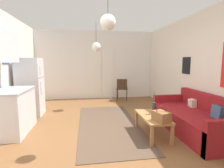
{
  "coord_description": "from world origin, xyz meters",
  "views": [
    {
      "loc": [
        -0.41,
        -3.28,
        1.48
      ],
      "look_at": [
        0.29,
        1.35,
        0.87
      ],
      "focal_mm": 27.95,
      "sensor_mm": 36.0,
      "label": 1
    }
  ],
  "objects_px": {
    "couch": "(196,120)",
    "pendant_lamp_near": "(108,22)",
    "coffee_table": "(153,118)",
    "refrigerator": "(30,87)",
    "accent_chair": "(122,88)",
    "handbag": "(161,116)",
    "bamboo_vase": "(154,108)",
    "pendant_lamp_far": "(96,47)"
  },
  "relations": [
    {
      "from": "accent_chair",
      "to": "handbag",
      "type": "bearing_deg",
      "value": 103.63
    },
    {
      "from": "bamboo_vase",
      "to": "pendant_lamp_far",
      "type": "xyz_separation_m",
      "value": [
        -1.04,
        2.13,
        1.39
      ]
    },
    {
      "from": "coffee_table",
      "to": "refrigerator",
      "type": "height_order",
      "value": "refrigerator"
    },
    {
      "from": "pendant_lamp_near",
      "to": "coffee_table",
      "type": "bearing_deg",
      "value": 21.55
    },
    {
      "from": "couch",
      "to": "coffee_table",
      "type": "relative_size",
      "value": 2.1
    },
    {
      "from": "coffee_table",
      "to": "pendant_lamp_near",
      "type": "bearing_deg",
      "value": -158.45
    },
    {
      "from": "bamboo_vase",
      "to": "pendant_lamp_far",
      "type": "relative_size",
      "value": 0.52
    },
    {
      "from": "couch",
      "to": "coffee_table",
      "type": "height_order",
      "value": "couch"
    },
    {
      "from": "handbag",
      "to": "couch",
      "type": "bearing_deg",
      "value": 21.24
    },
    {
      "from": "bamboo_vase",
      "to": "refrigerator",
      "type": "xyz_separation_m",
      "value": [
        -2.88,
        1.66,
        0.26
      ]
    },
    {
      "from": "refrigerator",
      "to": "couch",
      "type": "bearing_deg",
      "value": -24.6
    },
    {
      "from": "coffee_table",
      "to": "accent_chair",
      "type": "distance_m",
      "value": 3.16
    },
    {
      "from": "handbag",
      "to": "coffee_table",
      "type": "bearing_deg",
      "value": 95.07
    },
    {
      "from": "handbag",
      "to": "refrigerator",
      "type": "xyz_separation_m",
      "value": [
        -2.84,
        2.11,
        0.29
      ]
    },
    {
      "from": "couch",
      "to": "pendant_lamp_near",
      "type": "height_order",
      "value": "pendant_lamp_near"
    },
    {
      "from": "handbag",
      "to": "refrigerator",
      "type": "height_order",
      "value": "refrigerator"
    },
    {
      "from": "accent_chair",
      "to": "pendant_lamp_near",
      "type": "relative_size",
      "value": 1.2
    },
    {
      "from": "coffee_table",
      "to": "refrigerator",
      "type": "relative_size",
      "value": 0.63
    },
    {
      "from": "coffee_table",
      "to": "bamboo_vase",
      "type": "xyz_separation_m",
      "value": [
        0.07,
        0.11,
        0.18
      ]
    },
    {
      "from": "bamboo_vase",
      "to": "handbag",
      "type": "bearing_deg",
      "value": -95.38
    },
    {
      "from": "coffee_table",
      "to": "accent_chair",
      "type": "height_order",
      "value": "accent_chair"
    },
    {
      "from": "bamboo_vase",
      "to": "refrigerator",
      "type": "bearing_deg",
      "value": 149.99
    },
    {
      "from": "refrigerator",
      "to": "pendant_lamp_near",
      "type": "relative_size",
      "value": 2.26
    },
    {
      "from": "coffee_table",
      "to": "pendant_lamp_near",
      "type": "height_order",
      "value": "pendant_lamp_near"
    },
    {
      "from": "bamboo_vase",
      "to": "pendant_lamp_near",
      "type": "bearing_deg",
      "value": -154.41
    },
    {
      "from": "couch",
      "to": "accent_chair",
      "type": "xyz_separation_m",
      "value": [
        -0.95,
        3.12,
        0.23
      ]
    },
    {
      "from": "handbag",
      "to": "accent_chair",
      "type": "xyz_separation_m",
      "value": [
        0.01,
        3.49,
        -0.01
      ]
    },
    {
      "from": "couch",
      "to": "accent_chair",
      "type": "relative_size",
      "value": 2.51
    },
    {
      "from": "accent_chair",
      "to": "pendant_lamp_near",
      "type": "height_order",
      "value": "pendant_lamp_near"
    },
    {
      "from": "refrigerator",
      "to": "handbag",
      "type": "bearing_deg",
      "value": -36.65
    },
    {
      "from": "couch",
      "to": "pendant_lamp_far",
      "type": "bearing_deg",
      "value": 131.59
    },
    {
      "from": "handbag",
      "to": "refrigerator",
      "type": "bearing_deg",
      "value": 143.35
    },
    {
      "from": "bamboo_vase",
      "to": "pendant_lamp_near",
      "type": "distance_m",
      "value": 1.94
    },
    {
      "from": "bamboo_vase",
      "to": "pendant_lamp_far",
      "type": "bearing_deg",
      "value": 116.05
    },
    {
      "from": "couch",
      "to": "refrigerator",
      "type": "xyz_separation_m",
      "value": [
        -3.8,
        1.74,
        0.53
      ]
    },
    {
      "from": "handbag",
      "to": "pendant_lamp_near",
      "type": "xyz_separation_m",
      "value": [
        -0.97,
        -0.04,
        1.6
      ]
    },
    {
      "from": "pendant_lamp_near",
      "to": "refrigerator",
      "type": "bearing_deg",
      "value": 130.91
    },
    {
      "from": "handbag",
      "to": "accent_chair",
      "type": "relative_size",
      "value": 0.42
    },
    {
      "from": "coffee_table",
      "to": "refrigerator",
      "type": "xyz_separation_m",
      "value": [
        -2.81,
        1.78,
        0.44
      ]
    },
    {
      "from": "couch",
      "to": "bamboo_vase",
      "type": "height_order",
      "value": "bamboo_vase"
    },
    {
      "from": "coffee_table",
      "to": "bamboo_vase",
      "type": "bearing_deg",
      "value": 57.73
    },
    {
      "from": "bamboo_vase",
      "to": "pendant_lamp_near",
      "type": "relative_size",
      "value": 0.66
    }
  ]
}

